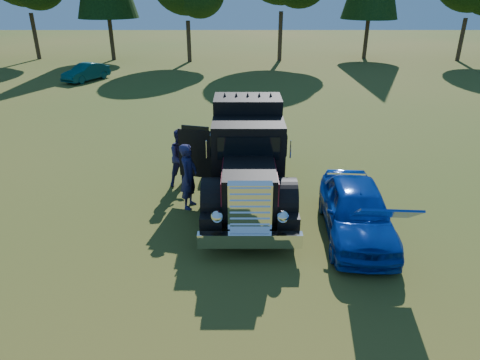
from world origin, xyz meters
name	(u,v)px	position (x,y,z in m)	size (l,w,h in m)	color
ground	(223,243)	(0.00, 0.00, 0.00)	(120.00, 120.00, 0.00)	#2D5118
diamond_t_truck	(247,160)	(0.68, 2.60, 1.28)	(3.35, 7.16, 3.00)	black
hotrod_coupe	(357,210)	(3.51, 0.45, 0.72)	(1.96, 4.34, 1.89)	#07399A
spectator_near	(189,176)	(-1.05, 2.02, 0.99)	(0.73, 0.48, 1.99)	#1A1B3D
spectator_far	(182,158)	(-1.44, 3.59, 0.96)	(0.93, 0.73, 1.92)	#1E2146
distant_teal_car	(86,72)	(-10.36, 21.03, 0.59)	(1.25, 3.57, 1.18)	#0B443D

